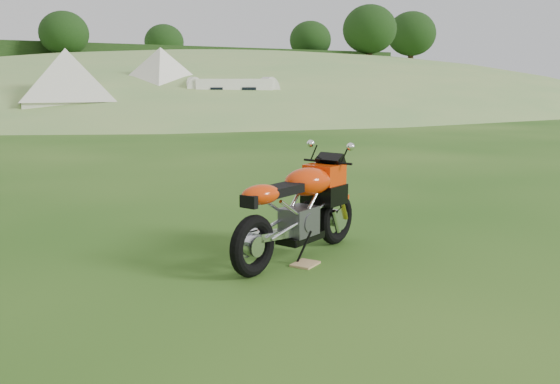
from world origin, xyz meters
TOP-DOWN VIEW (x-y plane):
  - ground at (0.00, 0.00)m, footprint 120.00×120.00m
  - hillside at (24.00, 40.00)m, footprint 80.00×64.00m
  - hedgerow at (24.00, 40.00)m, footprint 36.00×1.20m
  - sport_motorcycle at (0.67, 0.58)m, footprint 2.10×1.09m
  - plywood_board at (0.58, 0.34)m, footprint 0.35×0.32m
  - tent_mid at (4.58, 20.66)m, footprint 4.13×4.13m
  - tent_right at (8.99, 21.39)m, footprint 4.26×4.26m
  - caravan at (11.00, 18.71)m, footprint 4.42×3.17m

SIDE VIEW (x-z plane):
  - ground at x=0.00m, z-range 0.00..0.00m
  - hillside at x=24.00m, z-range -4.00..4.00m
  - hedgerow at x=24.00m, z-range -4.30..4.30m
  - plywood_board at x=0.58m, z-range 0.00..0.02m
  - sport_motorcycle at x=0.67m, z-range 0.00..1.22m
  - caravan at x=11.00m, z-range 0.00..1.89m
  - tent_mid at x=4.58m, z-range 0.00..2.87m
  - tent_right at x=8.99m, z-range 0.00..2.97m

